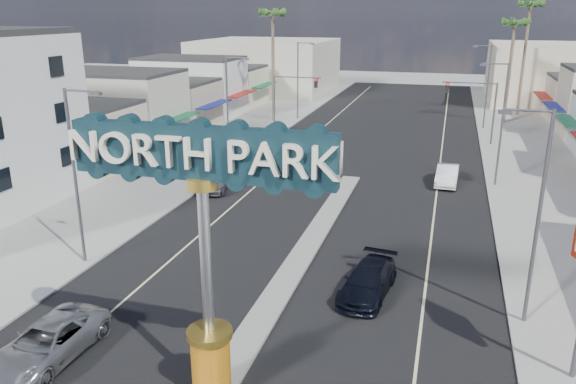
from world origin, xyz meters
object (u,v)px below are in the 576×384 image
Objects in this scene: streetlight_l_far at (299,77)px; streetlight_r_far at (486,83)px; palm_left_far at (273,19)px; streetlight_l_near at (77,169)px; traffic_signal_left at (291,93)px; palm_right_mid at (515,28)px; car_parked_right at (447,175)px; suv_right at (368,281)px; suv_left at (48,342)px; car_parked_left at (217,178)px; streetlight_l_mid at (229,106)px; gateway_sign at (204,235)px; streetlight_r_near at (535,209)px; streetlight_r_mid at (500,119)px; traffic_signal_right at (475,100)px; palm_right_far at (530,11)px.

streetlight_r_far is at bearing 0.00° from streetlight_l_far.
palm_left_far is at bearing -142.08° from streetlight_l_far.
streetlight_l_near is 46.90m from streetlight_r_far.
palm_left_far is at bearing 122.43° from traffic_signal_left.
palm_right_mid is 2.76× the size of car_parked_right.
streetlight_l_near is 1.00× the size of streetlight_r_far.
suv_right is at bearing -66.69° from palm_left_far.
suv_left is 30.47m from car_parked_right.
car_parked_left is at bearing -89.48° from traffic_signal_left.
palm_left_far reaches higher than streetlight_l_far.
palm_left_far is 2.75× the size of suv_right.
streetlight_l_mid is at bearing -133.48° from streetlight_r_far.
gateway_sign is at bearing -1.06° from suv_left.
suv_left is at bearing -85.75° from streetlight_l_far.
streetlight_r_far is (0.00, 42.00, 0.00)m from streetlight_r_near.
streetlight_r_far is at bearing 84.07° from car_parked_right.
streetlight_r_near is (20.87, 0.00, 0.00)m from streetlight_l_near.
streetlight_r_mid is (19.62, -13.99, 0.79)m from traffic_signal_left.
streetlight_l_mid is at bearing -144.50° from traffic_signal_right.
streetlight_l_near reaches higher than car_parked_left.
streetlight_r_mid is (10.43, 28.02, -0.86)m from gateway_sign.
suv_right is (-6.47, -19.36, -4.38)m from streetlight_r_mid.
streetlight_l_far and streetlight_r_mid have the same top height.
gateway_sign is 1.02× the size of streetlight_r_near.
palm_right_far is 64.55m from suv_left.
car_parked_right is at bearing -98.37° from streetlight_r_far.
gateway_sign is at bearing -102.33° from traffic_signal_right.
streetlight_r_far is at bearing 48.67° from car_parked_left.
palm_left_far is (-2.57, -2.00, 6.43)m from streetlight_l_far.
streetlight_r_near reaches higher than traffic_signal_right.
streetlight_r_far is 0.64× the size of palm_right_far.
streetlight_r_near and streetlight_r_far have the same top height.
palm_right_mid is at bearing 71.94° from suv_left.
traffic_signal_left is at bearing 140.79° from car_parked_right.
car_parked_left is at bearing 144.84° from streetlight_r_near.
gateway_sign is 2.09× the size of car_parked_right.
palm_left_far is (-13.00, 48.02, 5.57)m from gateway_sign.
traffic_signal_left is 0.43× the size of palm_right_far.
streetlight_l_mid and streetlight_l_far have the same top height.
streetlight_r_near reaches higher than car_parked_right.
palm_right_mid is at bearing 86.81° from streetlight_r_near.
streetlight_r_near is 1.89× the size of suv_right.
palm_right_far is 46.66m from car_parked_left.
palm_left_far is at bearing 105.15° from gateway_sign.
suv_right is at bearing 174.34° from streetlight_r_near.
gateway_sign is 43.04m from traffic_signal_left.
palm_right_far is (4.57, 10.00, 7.32)m from streetlight_r_far.
streetlight_r_near is 7.84m from suv_right.
streetlight_r_mid is 1.75× the size of suv_left.
gateway_sign is 1.02× the size of streetlight_r_mid.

